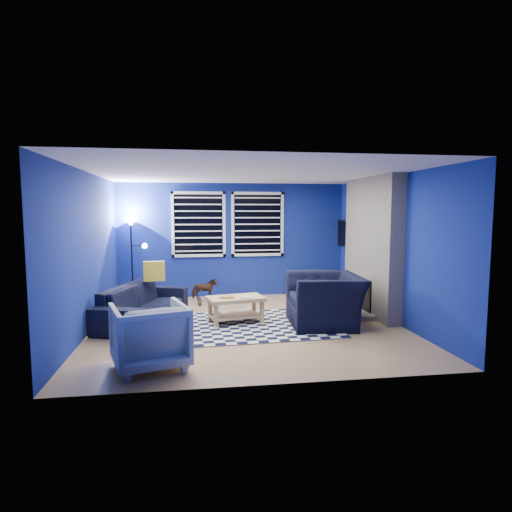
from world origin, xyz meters
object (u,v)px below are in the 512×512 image
Objects in this scene: coffee_table at (236,304)px; floor_lamp at (132,233)px; armchair_big at (325,300)px; sofa at (144,303)px; tv at (347,234)px; armchair_bent at (150,336)px; rocking_horse at (204,289)px; cabinet at (298,286)px.

floor_lamp is at bearing 132.80° from coffee_table.
armchair_big is 4.30m from floor_lamp.
coffee_table is 0.59× the size of floor_lamp.
armchair_big is 0.74× the size of floor_lamp.
tv is at bearing -51.58° from sofa.
tv is 5.49m from armchair_bent.
sofa is at bearing 132.95° from rocking_horse.
floor_lamp reaches higher than coffee_table.
tv is 1.16× the size of armchair_bent.
coffee_table is at bearing -139.97° from armchair_bent.
armchair_bent is 1.70× the size of rocking_horse.
armchair_big reaches higher than coffee_table.
coffee_table is 2.66m from cabinet.
floor_lamp is (-3.56, -0.00, 1.19)m from cabinet.
sofa is 2.12× the size of coffee_table.
cabinet is (-1.02, 0.25, -1.16)m from tv.
armchair_big is at bearing -166.49° from armchair_bent.
cabinet is (0.15, 2.43, -0.19)m from armchair_big.
rocking_horse is at bearing -16.27° from floor_lamp.
armchair_bent is at bearing -79.89° from floor_lamp.
tv is 2.66m from armchair_big.
armchair_big reaches higher than cabinet.
coffee_table is 3.08m from floor_lamp.
tv reaches higher than armchair_bent.
tv is at bearing 35.31° from coffee_table.
armchair_big is 1.50m from coffee_table.
tv is at bearing -152.76° from armchair_bent.
rocking_horse is 1.75m from coffee_table.
armchair_big is 1.50× the size of armchair_bent.
armchair_bent is 1.48× the size of cabinet.
rocking_horse is (0.75, 3.59, -0.11)m from armchair_bent.
tv is 4.58m from floor_lamp.
floor_lamp is at bearing -121.15° from armchair_big.
cabinet is at bearing -179.30° from armchair_big.
armchair_big is at bearing -118.20° from tv.
armchair_bent is 0.50× the size of floor_lamp.
armchair_big is 2.22× the size of cabinet.
tv is at bearing -3.06° from cabinet.
floor_lamp is (-4.58, 0.25, 0.03)m from tv.
armchair_bent is (-2.69, -1.59, -0.03)m from armchair_big.
rocking_horse is at bearing -118.94° from armchair_bent.
sofa is 1.25× the size of floor_lamp.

